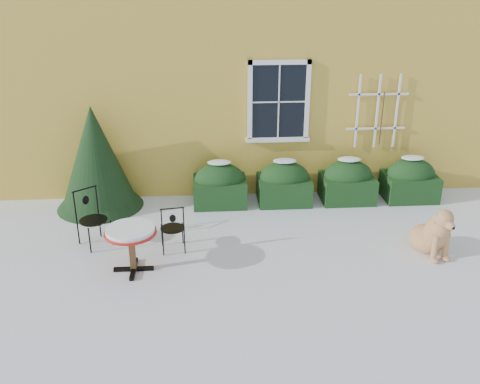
{
  "coord_description": "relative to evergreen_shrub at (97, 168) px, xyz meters",
  "views": [
    {
      "loc": [
        -0.58,
        -7.34,
        4.47
      ],
      "look_at": [
        0.0,
        1.0,
        0.9
      ],
      "focal_mm": 40.0,
      "sensor_mm": 36.0,
      "label": 1
    }
  ],
  "objects": [
    {
      "name": "house",
      "position": [
        2.69,
        4.42,
        2.39
      ],
      "size": [
        12.4,
        8.4,
        6.4
      ],
      "color": "yellow",
      "rests_on": "ground"
    },
    {
      "name": "dog",
      "position": [
        5.84,
        -2.32,
        -0.46
      ],
      "size": [
        0.7,
        1.03,
        0.92
      ],
      "rotation": [
        0.0,
        0.0,
        0.22
      ],
      "color": "tan",
      "rests_on": "ground"
    },
    {
      "name": "ground",
      "position": [
        2.69,
        -2.58,
        -0.83
      ],
      "size": [
        80.0,
        80.0,
        0.0
      ],
      "primitive_type": "plane",
      "color": "white",
      "rests_on": "ground"
    },
    {
      "name": "patio_chair_far",
      "position": [
        0.16,
        -1.57,
        -0.33
      ],
      "size": [
        0.61,
        0.61,
        0.99
      ],
      "rotation": [
        0.0,
        0.0,
        0.67
      ],
      "color": "black",
      "rests_on": "ground"
    },
    {
      "name": "evergreen_shrub",
      "position": [
        0.0,
        0.0,
        0.0
      ],
      "size": [
        1.7,
        1.7,
        2.05
      ],
      "rotation": [
        0.0,
        0.0,
        0.19
      ],
      "color": "black",
      "rests_on": "ground"
    },
    {
      "name": "bistro_table",
      "position": [
        0.93,
        -2.52,
        -0.2
      ],
      "size": [
        0.81,
        0.81,
        0.75
      ],
      "rotation": [
        0.0,
        0.0,
        0.16
      ],
      "color": "black",
      "rests_on": "ground"
    },
    {
      "name": "patio_chair_near",
      "position": [
        1.54,
        -1.91,
        -0.4
      ],
      "size": [
        0.43,
        0.42,
        0.85
      ],
      "rotation": [
        0.0,
        0.0,
        3.26
      ],
      "color": "black",
      "rests_on": "ground"
    },
    {
      "name": "hedge_row",
      "position": [
        4.34,
        -0.03,
        -0.42
      ],
      "size": [
        4.95,
        0.8,
        0.91
      ],
      "color": "black",
      "rests_on": "ground"
    }
  ]
}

